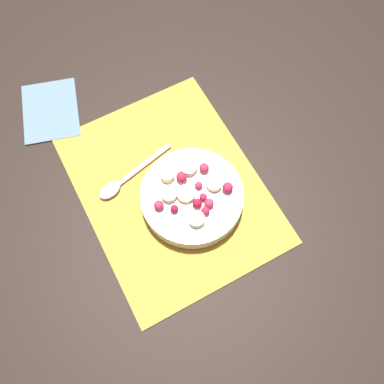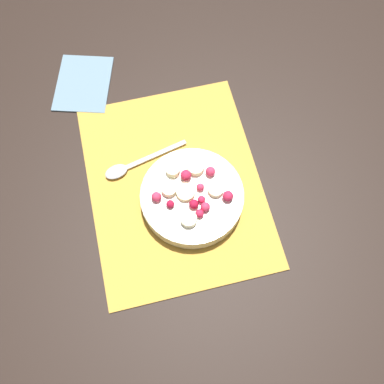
# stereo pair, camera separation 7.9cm
# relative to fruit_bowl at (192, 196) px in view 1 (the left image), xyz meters

# --- Properties ---
(ground_plane) EXTENTS (3.00, 3.00, 0.00)m
(ground_plane) POSITION_rel_fruit_bowl_xyz_m (-0.04, -0.02, -0.03)
(ground_plane) COLOR black
(placemat) EXTENTS (0.43, 0.34, 0.01)m
(placemat) POSITION_rel_fruit_bowl_xyz_m (-0.04, -0.02, -0.02)
(placemat) COLOR gold
(placemat) RESTS_ON ground_plane
(fruit_bowl) EXTENTS (0.20, 0.20, 0.06)m
(fruit_bowl) POSITION_rel_fruit_bowl_xyz_m (0.00, 0.00, 0.00)
(fruit_bowl) COLOR silver
(fruit_bowl) RESTS_ON placemat
(spoon) EXTENTS (0.06, 0.18, 0.01)m
(spoon) POSITION_rel_fruit_bowl_xyz_m (-0.10, -0.11, -0.02)
(spoon) COLOR #B2B2B7
(spoon) RESTS_ON placemat
(napkin) EXTENTS (0.18, 0.15, 0.01)m
(napkin) POSITION_rel_fruit_bowl_xyz_m (-0.33, -0.17, -0.02)
(napkin) COLOR slate
(napkin) RESTS_ON ground_plane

